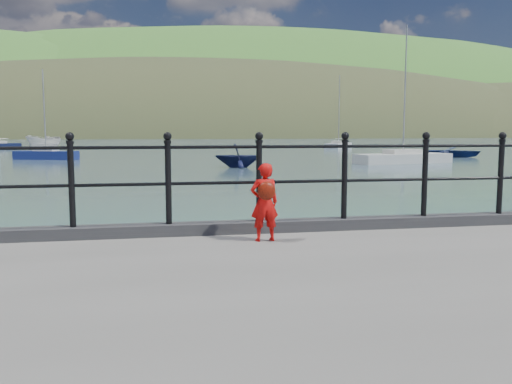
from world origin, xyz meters
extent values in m
plane|color=#2D4251|center=(0.00, 0.00, 0.00)|extent=(600.00, 600.00, 0.00)
cube|color=#28282B|center=(0.00, -0.15, 1.07)|extent=(60.00, 0.30, 0.15)
cylinder|color=black|center=(0.00, -0.15, 1.67)|extent=(18.00, 0.04, 0.04)
cylinder|color=black|center=(0.00, -0.15, 2.15)|extent=(18.00, 0.04, 0.04)
cylinder|color=black|center=(-1.80, -0.15, 1.67)|extent=(0.08, 0.08, 1.05)
sphere|color=black|center=(-1.80, -0.15, 2.29)|extent=(0.11, 0.11, 0.11)
cylinder|color=black|center=(-0.60, -0.15, 1.67)|extent=(0.08, 0.08, 1.05)
sphere|color=black|center=(-0.60, -0.15, 2.29)|extent=(0.11, 0.11, 0.11)
cylinder|color=black|center=(0.60, -0.15, 1.67)|extent=(0.08, 0.08, 1.05)
sphere|color=black|center=(0.60, -0.15, 2.29)|extent=(0.11, 0.11, 0.11)
cylinder|color=black|center=(1.80, -0.15, 1.67)|extent=(0.08, 0.08, 1.05)
sphere|color=black|center=(1.80, -0.15, 2.29)|extent=(0.11, 0.11, 0.11)
cylinder|color=black|center=(3.00, -0.15, 1.67)|extent=(0.08, 0.08, 1.05)
sphere|color=black|center=(3.00, -0.15, 2.29)|extent=(0.11, 0.11, 0.11)
cylinder|color=black|center=(4.20, -0.15, 1.67)|extent=(0.08, 0.08, 1.05)
sphere|color=black|center=(4.20, -0.15, 2.29)|extent=(0.11, 0.11, 0.11)
ellipsoid|color=#333A21|center=(20.00, 195.00, -15.40)|extent=(400.00, 100.00, 88.00)
ellipsoid|color=#387026|center=(60.00, 255.00, -27.30)|extent=(600.00, 180.00, 156.00)
cube|color=silver|center=(-35.00, 181.00, 3.00)|extent=(9.00, 6.00, 6.00)
cube|color=#4C4744|center=(-35.00, 181.00, 7.00)|extent=(9.50, 6.50, 2.00)
cube|color=silver|center=(-12.00, 181.00, 3.00)|extent=(9.00, 6.00, 6.00)
cube|color=#4C4744|center=(-12.00, 181.00, 7.00)|extent=(9.50, 6.50, 2.00)
cube|color=silver|center=(18.00, 181.00, 3.00)|extent=(9.00, 6.00, 6.00)
cube|color=#4C4744|center=(18.00, 181.00, 7.00)|extent=(9.50, 6.50, 2.00)
cube|color=silver|center=(45.00, 181.00, 3.00)|extent=(9.00, 6.00, 6.00)
cube|color=#4C4744|center=(45.00, 181.00, 7.00)|extent=(9.50, 6.50, 2.00)
imported|color=red|center=(0.55, -0.75, 1.48)|extent=(0.37, 0.26, 0.97)
ellipsoid|color=red|center=(0.55, -0.88, 1.64)|extent=(0.22, 0.11, 0.23)
imported|color=navy|center=(25.95, 37.39, 0.47)|extent=(5.54, 5.44, 0.94)
imported|color=silver|center=(-12.32, 55.04, 0.94)|extent=(4.08, 5.14, 1.89)
imported|color=#0E1233|center=(4.65, 27.27, 0.76)|extent=(3.24, 2.90, 1.53)
cube|color=beige|center=(17.17, 29.54, 0.25)|extent=(7.70, 3.61, 0.90)
cube|color=beige|center=(17.17, 29.54, 0.75)|extent=(2.85, 1.97, 0.50)
cylinder|color=#A5A5A8|center=(17.17, 29.54, 5.28)|extent=(0.10, 0.10, 9.15)
cylinder|color=#A5A5A8|center=(17.17, 29.54, 1.30)|extent=(3.28, 0.78, 0.06)
cube|color=navy|center=(-9.42, 40.07, 0.25)|extent=(5.36, 3.37, 0.90)
cube|color=beige|center=(-9.42, 40.07, 0.75)|extent=(2.08, 1.71, 0.50)
cylinder|color=#A5A5A8|center=(-9.42, 40.07, 4.02)|extent=(0.10, 0.10, 6.65)
cylinder|color=#A5A5A8|center=(-9.42, 40.07, 1.30)|extent=(2.17, 0.89, 0.06)
cube|color=beige|center=(24.27, 63.55, 0.25)|extent=(5.66, 6.88, 0.90)
cube|color=beige|center=(24.27, 63.55, 0.75)|extent=(2.53, 2.80, 0.50)
cylinder|color=#A5A5A8|center=(24.27, 63.55, 5.25)|extent=(0.10, 0.10, 9.10)
cylinder|color=#A5A5A8|center=(24.27, 63.55, 1.30)|extent=(1.89, 2.63, 0.06)
camera|label=1|loc=(-0.80, -7.22, 2.36)|focal=38.00mm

